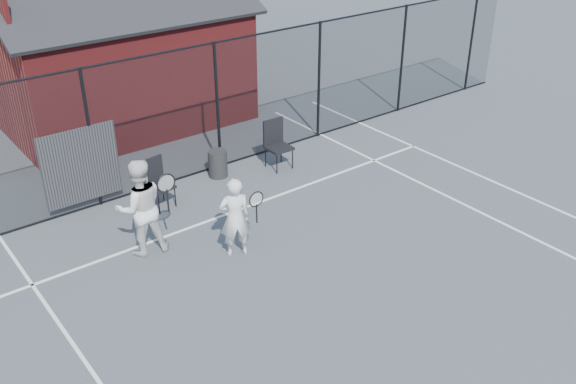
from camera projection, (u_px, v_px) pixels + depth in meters
ground at (325, 281)px, 11.22m from camera, size 80.00×80.00×0.00m
court_lines at (378, 320)px, 10.29m from camera, size 11.02×18.00×0.01m
fence at (166, 122)px, 13.86m from camera, size 22.04×3.00×3.00m
clubhouse at (121, 64)px, 17.00m from camera, size 6.50×4.36×4.19m
player_front at (235, 217)px, 11.59m from camera, size 0.75×0.61×1.57m
player_back at (140, 207)px, 11.61m from camera, size 1.07×0.87×1.88m
chair_left at (160, 185)px, 13.28m from camera, size 0.58×0.60×1.05m
chair_right at (279, 146)px, 14.91m from camera, size 0.55×0.58×1.14m
waste_bin at (218, 164)px, 14.65m from camera, size 0.48×0.48×0.63m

